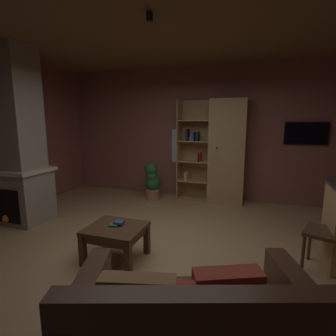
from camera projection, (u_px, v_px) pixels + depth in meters
name	position (u px, v px, depth m)	size (l,w,h in m)	color
floor	(158.00, 254.00, 3.41)	(6.31, 5.41, 0.02)	tan
wall_back	(203.00, 133.00, 5.71)	(6.43, 0.06, 2.83)	#8E544C
ceiling	(156.00, 15.00, 2.91)	(6.31, 5.41, 0.02)	brown
window_pane_back	(184.00, 146.00, 5.86)	(0.57, 0.01, 0.73)	white
stone_fireplace	(16.00, 146.00, 4.31)	(0.96, 0.74, 2.83)	gray
bookshelf_cabinet	(222.00, 152.00, 5.37)	(1.38, 0.41, 2.11)	tan
leather_couch	(192.00, 335.00, 1.72)	(1.75, 1.33, 0.84)	#4C2D1E
coffee_table	(116.00, 233.00, 3.19)	(0.67, 0.60, 0.43)	#4C331E
table_book_0	(114.00, 225.00, 3.20)	(0.11, 0.09, 0.02)	#387247
table_book_1	(119.00, 222.00, 3.21)	(0.11, 0.10, 0.03)	#2D4C8C
dining_chair	(336.00, 229.00, 2.86)	(0.54, 0.54, 0.92)	#4C331E
potted_floor_plant	(152.00, 181.00, 5.65)	(0.35, 0.37, 0.83)	#B77051
wall_mounted_tv	(306.00, 133.00, 5.01)	(0.77, 0.06, 0.43)	black
track_light_spot_1	(149.00, 17.00, 2.75)	(0.07, 0.07, 0.09)	black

